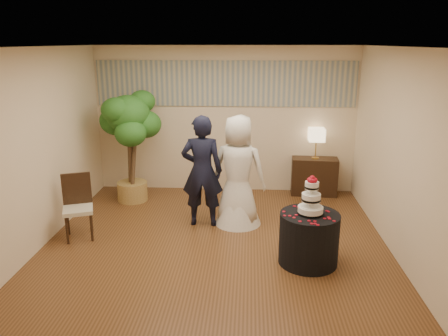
# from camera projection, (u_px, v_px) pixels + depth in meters

# --- Properties ---
(floor) EXTENTS (5.00, 5.00, 0.00)m
(floor) POSITION_uv_depth(u_px,v_px,m) (216.00, 244.00, 6.42)
(floor) COLOR brown
(floor) RESTS_ON ground
(ceiling) EXTENTS (5.00, 5.00, 0.00)m
(ceiling) POSITION_uv_depth(u_px,v_px,m) (214.00, 47.00, 5.64)
(ceiling) COLOR white
(ceiling) RESTS_ON wall_back
(wall_back) EXTENTS (5.00, 0.06, 2.80)m
(wall_back) POSITION_uv_depth(u_px,v_px,m) (225.00, 120.00, 8.42)
(wall_back) COLOR beige
(wall_back) RESTS_ON ground
(wall_front) EXTENTS (5.00, 0.06, 2.80)m
(wall_front) POSITION_uv_depth(u_px,v_px,m) (191.00, 224.00, 3.63)
(wall_front) COLOR beige
(wall_front) RESTS_ON ground
(wall_left) EXTENTS (0.06, 5.00, 2.80)m
(wall_left) POSITION_uv_depth(u_px,v_px,m) (39.00, 149.00, 6.17)
(wall_left) COLOR beige
(wall_left) RESTS_ON ground
(wall_right) EXTENTS (0.06, 5.00, 2.80)m
(wall_right) POSITION_uv_depth(u_px,v_px,m) (400.00, 154.00, 5.89)
(wall_right) COLOR beige
(wall_right) RESTS_ON ground
(mural_border) EXTENTS (4.90, 0.02, 0.85)m
(mural_border) POSITION_uv_depth(u_px,v_px,m) (225.00, 84.00, 8.21)
(mural_border) COLOR #989B8D
(mural_border) RESTS_ON wall_back
(groom) EXTENTS (0.66, 0.44, 1.79)m
(groom) POSITION_uv_depth(u_px,v_px,m) (202.00, 171.00, 6.88)
(groom) COLOR black
(groom) RESTS_ON floor
(bride) EXTENTS (1.02, 0.93, 1.79)m
(bride) POSITION_uv_depth(u_px,v_px,m) (238.00, 171.00, 6.91)
(bride) COLOR white
(bride) RESTS_ON floor
(cake_table) EXTENTS (1.02, 1.02, 0.70)m
(cake_table) POSITION_uv_depth(u_px,v_px,m) (309.00, 239.00, 5.79)
(cake_table) COLOR black
(cake_table) RESTS_ON floor
(wedding_cake) EXTENTS (0.33, 0.33, 0.53)m
(wedding_cake) POSITION_uv_depth(u_px,v_px,m) (311.00, 195.00, 5.62)
(wedding_cake) COLOR white
(wedding_cake) RESTS_ON cake_table
(console) EXTENTS (0.89, 0.44, 0.72)m
(console) POSITION_uv_depth(u_px,v_px,m) (314.00, 176.00, 8.42)
(console) COLOR black
(console) RESTS_ON floor
(table_lamp) EXTENTS (0.29, 0.29, 0.58)m
(table_lamp) POSITION_uv_depth(u_px,v_px,m) (316.00, 144.00, 8.24)
(table_lamp) COLOR beige
(table_lamp) RESTS_ON console
(ficus_tree) EXTENTS (1.14, 1.14, 2.07)m
(ficus_tree) POSITION_uv_depth(u_px,v_px,m) (130.00, 146.00, 7.90)
(ficus_tree) COLOR #29651F
(ficus_tree) RESTS_ON floor
(side_chair) EXTENTS (0.58, 0.59, 0.97)m
(side_chair) POSITION_uv_depth(u_px,v_px,m) (78.00, 208.00, 6.49)
(side_chair) COLOR black
(side_chair) RESTS_ON floor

